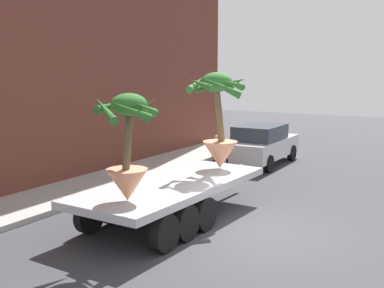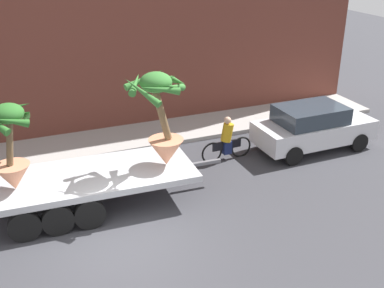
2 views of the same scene
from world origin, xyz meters
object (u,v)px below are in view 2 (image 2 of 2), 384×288
at_px(cyclist, 227,141).
at_px(parked_car, 313,127).
at_px(potted_palm_middle, 161,120).
at_px(flatbed_trailer, 81,183).
at_px(potted_palm_rear, 11,149).

distance_m(cyclist, parked_car, 3.12).
bearing_deg(potted_palm_middle, cyclist, 27.92).
height_order(flatbed_trailer, cyclist, cyclist).
relative_size(potted_palm_rear, cyclist, 1.23).
bearing_deg(cyclist, potted_palm_middle, -152.08).
height_order(cyclist, parked_car, parked_car).
xyz_separation_m(potted_palm_rear, potted_palm_middle, (3.85, -0.16, 0.24)).
bearing_deg(parked_car, cyclist, 173.34).
relative_size(flatbed_trailer, potted_palm_middle, 2.49).
height_order(potted_palm_middle, cyclist, potted_palm_middle).
xyz_separation_m(potted_palm_rear, parked_car, (9.66, 0.92, -1.27)).
xyz_separation_m(flatbed_trailer, potted_palm_middle, (2.24, -0.26, 1.58)).
height_order(flatbed_trailer, potted_palm_rear, potted_palm_rear).
xyz_separation_m(flatbed_trailer, cyclist, (4.96, 1.18, -0.09)).
distance_m(potted_palm_rear, potted_palm_middle, 3.86).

